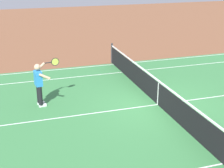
# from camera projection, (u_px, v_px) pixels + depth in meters

# --- Properties ---
(ground_plane) EXTENTS (60.00, 60.00, 0.00)m
(ground_plane) POSITION_uv_depth(u_px,v_px,m) (158.00, 105.00, 12.50)
(ground_plane) COLOR brown
(court_slab) EXTENTS (24.20, 11.40, 0.00)m
(court_slab) POSITION_uv_depth(u_px,v_px,m) (158.00, 105.00, 12.50)
(court_slab) COLOR #387A42
(court_slab) RESTS_ON ground_plane
(court_line_markings) EXTENTS (23.85, 11.05, 0.01)m
(court_line_markings) POSITION_uv_depth(u_px,v_px,m) (158.00, 104.00, 12.50)
(court_line_markings) COLOR white
(court_line_markings) RESTS_ON ground_plane
(tennis_net) EXTENTS (0.10, 11.70, 1.08)m
(tennis_net) POSITION_uv_depth(u_px,v_px,m) (158.00, 93.00, 12.33)
(tennis_net) COLOR #2D2D33
(tennis_net) RESTS_ON ground_plane
(tennis_player_near) EXTENTS (1.02, 0.82, 1.70)m
(tennis_player_near) POSITION_uv_depth(u_px,v_px,m) (39.00, 82.00, 12.11)
(tennis_player_near) COLOR black
(tennis_player_near) RESTS_ON ground_plane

